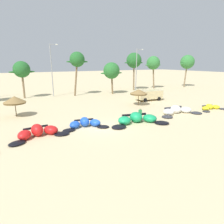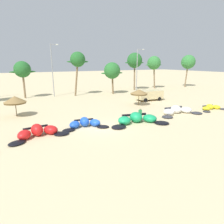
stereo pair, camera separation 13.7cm
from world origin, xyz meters
name	(u,v)px [view 1 (the left image)]	position (x,y,z in m)	size (l,w,h in m)	color
ground_plane	(104,127)	(0.00, 0.00, 0.00)	(260.00, 260.00, 0.00)	beige
kite_left	(38,132)	(-6.71, 0.57, 0.44)	(5.70, 2.92, 1.16)	black
kite_left_of_center	(85,124)	(-1.81, 1.04, 0.40)	(5.15, 2.87, 1.04)	black
kite_center	(137,119)	(4.05, -0.47, 0.46)	(7.09, 4.10, 1.20)	black
kite_right_of_center	(177,111)	(11.34, 0.30, 0.42)	(6.75, 3.36, 1.10)	#333338
kite_right	(211,108)	(17.59, -0.39, 0.30)	(4.93, 2.40, 0.78)	#333338
beach_umbrella_middle	(14,100)	(-8.18, 9.20, 2.22)	(2.74, 2.74, 2.70)	brown
beach_umbrella_near_palms	(139,92)	(9.76, 7.14, 2.21)	(2.83, 2.83, 2.64)	brown
parked_van	(149,94)	(13.98, 9.72, 1.09)	(4.99, 2.68, 1.84)	beige
person_near_kites	(140,114)	(4.76, -0.04, 0.82)	(0.36, 0.24, 1.62)	#383842
palm_left_of_gap	(22,70)	(-6.02, 23.07, 5.48)	(4.66, 3.10, 7.11)	#7F6647
palm_center_left	(77,60)	(4.39, 21.19, 7.31)	(4.61, 3.07, 8.97)	brown
palm_center_right	(112,71)	(11.47, 19.49, 5.07)	(5.31, 3.54, 6.89)	brown
palm_right_of_gap	(134,61)	(19.35, 22.41, 7.25)	(5.57, 3.71, 9.18)	#7F6647
palm_right	(153,63)	(25.54, 22.47, 6.64)	(5.24, 3.49, 8.47)	#7F6647
palm_rightmost	(187,62)	(36.40, 20.74, 6.90)	(5.76, 3.84, 8.89)	#7F6647
lamppost_west_center	(52,68)	(-0.49, 22.41, 5.74)	(1.68, 0.24, 10.42)	gray
lamppost_east_center	(137,68)	(18.18, 19.48, 5.51)	(1.96, 0.24, 9.89)	gray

